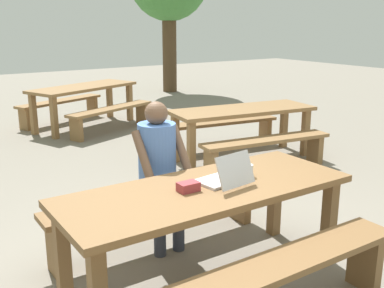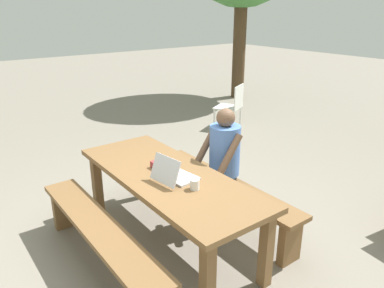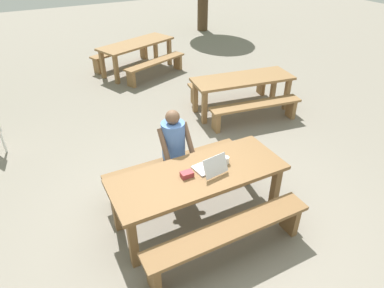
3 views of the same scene
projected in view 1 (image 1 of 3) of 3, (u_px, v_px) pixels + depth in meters
name	position (u px, v px, depth m)	size (l,w,h in m)	color
ground_plane	(206.00, 280.00, 3.45)	(30.00, 30.00, 0.00)	gray
picnic_table_front	(207.00, 200.00, 3.28)	(2.12, 0.81, 0.74)	brown
bench_near	(274.00, 280.00, 2.79)	(1.99, 0.30, 0.47)	brown
bench_far	(159.00, 205.00, 3.92)	(1.99, 0.30, 0.47)	brown
laptop	(225.00, 176.00, 3.29)	(0.36, 0.36, 0.24)	silver
small_pouch	(188.00, 187.00, 3.16)	(0.14, 0.10, 0.06)	#993338
coffee_mug	(248.00, 170.00, 3.46)	(0.08, 0.08, 0.09)	white
person_seated	(159.00, 164.00, 3.79)	(0.42, 0.41, 1.25)	#333847
picnic_table_mid	(242.00, 116.00, 6.33)	(2.07, 0.98, 0.71)	olive
bench_mid_south	(266.00, 146.00, 5.89)	(1.82, 0.55, 0.43)	olive
bench_mid_north	(221.00, 127.00, 6.92)	(1.82, 0.55, 0.43)	olive
picnic_table_rear	(84.00, 92.00, 8.25)	(2.12, 1.41, 0.74)	olive
bench_rear_south	(111.00, 113.00, 7.96)	(1.78, 0.93, 0.42)	olive
bench_rear_north	(60.00, 105.00, 8.70)	(1.78, 0.93, 0.42)	olive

